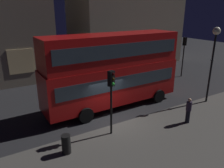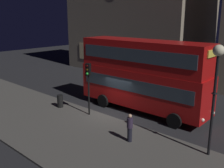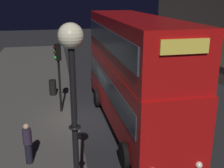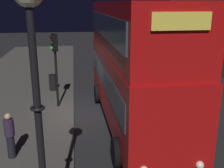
% 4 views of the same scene
% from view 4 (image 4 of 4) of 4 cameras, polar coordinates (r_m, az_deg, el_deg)
% --- Properties ---
extents(ground_plane, '(80.00, 80.00, 0.00)m').
position_cam_4_polar(ground_plane, '(13.88, -5.27, -6.10)').
color(ground_plane, '#232326').
extents(sidewalk_slab, '(44.00, 7.00, 0.12)m').
position_cam_4_polar(sidewalk_slab, '(14.33, -22.12, -6.31)').
color(sidewalk_slab, '#4C4944').
rests_on(sidewalk_slab, ground).
extents(double_decker_bus, '(10.37, 3.02, 5.36)m').
position_cam_4_polar(double_decker_bus, '(12.07, 4.32, 5.38)').
color(double_decker_bus, '#B20F0F').
rests_on(double_decker_bus, ground).
extents(traffic_light_near_kerb, '(0.37, 0.39, 3.75)m').
position_cam_4_polar(traffic_light_near_kerb, '(13.99, -11.70, 5.87)').
color(traffic_light_near_kerb, black).
rests_on(traffic_light_near_kerb, sidewalk_slab).
extents(street_lamp, '(0.55, 0.55, 5.65)m').
position_cam_4_polar(street_lamp, '(5.12, -15.96, 5.71)').
color(street_lamp, black).
rests_on(street_lamp, sidewalk_slab).
extents(pedestrian, '(0.34, 0.34, 1.65)m').
position_cam_4_polar(pedestrian, '(10.19, -20.34, -9.86)').
color(pedestrian, black).
rests_on(pedestrian, sidewalk_slab).
extents(litter_bin, '(0.45, 0.45, 0.99)m').
position_cam_4_polar(litter_bin, '(17.28, -12.10, 0.32)').
color(litter_bin, black).
rests_on(litter_bin, sidewalk_slab).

